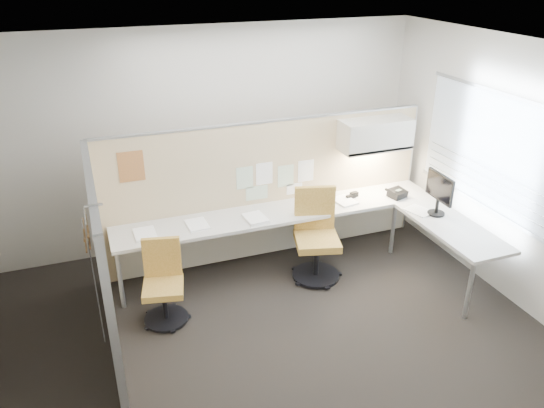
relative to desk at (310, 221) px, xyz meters
name	(u,v)px	position (x,y,z in m)	size (l,w,h in m)	color
floor	(270,336)	(-0.93, -1.13, -0.61)	(5.50, 4.50, 0.01)	black
ceiling	(270,54)	(-0.93, -1.13, 2.20)	(5.50, 4.50, 0.01)	white
wall_back	(209,139)	(-0.93, 1.12, 0.80)	(5.50, 0.02, 2.80)	beige
wall_front	(411,381)	(-0.93, -3.38, 0.80)	(5.50, 0.02, 2.80)	beige
wall_right	(510,173)	(1.82, -1.13, 0.80)	(0.02, 4.50, 2.80)	beige
window_pane	(511,160)	(1.79, -1.13, 0.95)	(0.01, 2.80, 1.30)	#98A7B1
partition_back	(267,190)	(-0.38, 0.47, 0.27)	(4.10, 0.06, 1.75)	#C4B087
partition_left	(103,265)	(-2.43, -0.63, 0.27)	(0.06, 2.20, 1.75)	#C4B087
desk	(310,221)	(0.00, 0.00, 0.00)	(4.00, 2.07, 0.73)	beige
overhead_bin	(375,135)	(0.97, 0.26, 0.91)	(0.90, 0.36, 0.38)	beige
task_light_strip	(374,151)	(0.97, 0.26, 0.70)	(0.60, 0.06, 0.02)	#FFEABF
pinned_papers	(274,179)	(-0.30, 0.44, 0.43)	(1.01, 0.00, 0.47)	#8CBF8C
poster	(131,167)	(-1.98, 0.44, 0.82)	(0.28, 0.00, 0.35)	orange
chair_left	(164,284)	(-1.87, -0.45, -0.19)	(0.49, 0.50, 0.88)	black
chair_right	(316,238)	(-0.03, -0.23, -0.10)	(0.61, 0.63, 1.07)	black
monitor	(439,192)	(1.37, -0.58, 0.42)	(0.20, 0.49, 0.51)	black
phone	(397,193)	(1.20, 0.01, 0.18)	(0.25, 0.24, 0.12)	black
stapler	(351,197)	(0.64, 0.18, 0.15)	(0.14, 0.04, 0.05)	black
tape_dispenser	(354,194)	(0.70, 0.22, 0.16)	(0.10, 0.06, 0.06)	black
coat_hook	(89,246)	(-2.51, -1.25, 0.83)	(0.18, 0.41, 1.25)	silver
paper_stack_0	(145,234)	(-1.95, 0.10, 0.14)	(0.23, 0.30, 0.03)	white
paper_stack_1	(197,225)	(-1.36, 0.13, 0.14)	(0.23, 0.30, 0.02)	white
paper_stack_2	(255,219)	(-0.69, 0.02, 0.15)	(0.23, 0.30, 0.04)	white
paper_stack_3	(307,207)	(0.00, 0.13, 0.13)	(0.23, 0.30, 0.01)	white
paper_stack_4	(344,201)	(0.51, 0.12, 0.14)	(0.23, 0.30, 0.02)	white
paper_stack_5	(419,211)	(1.22, -0.44, 0.14)	(0.23, 0.30, 0.02)	white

